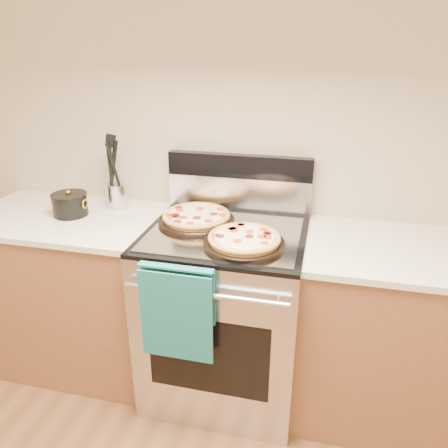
% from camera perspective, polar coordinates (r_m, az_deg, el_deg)
% --- Properties ---
extents(wall_back, '(4.00, 0.00, 4.00)m').
position_cam_1_polar(wall_back, '(2.28, 2.30, 12.45)').
color(wall_back, tan).
rests_on(wall_back, ground).
extents(range_body, '(0.76, 0.68, 0.90)m').
position_cam_1_polar(range_body, '(2.31, 0.18, -11.77)').
color(range_body, '#B7B7BC').
rests_on(range_body, ground).
extents(oven_window, '(0.56, 0.01, 0.40)m').
position_cam_1_polar(oven_window, '(2.05, -2.09, -16.95)').
color(oven_window, black).
rests_on(oven_window, range_body).
extents(cooktop, '(0.76, 0.68, 0.02)m').
position_cam_1_polar(cooktop, '(2.08, 0.20, -1.29)').
color(cooktop, black).
rests_on(cooktop, range_body).
extents(backsplash_lower, '(0.76, 0.06, 0.18)m').
position_cam_1_polar(backsplash_lower, '(2.33, 1.97, 4.01)').
color(backsplash_lower, silver).
rests_on(backsplash_lower, cooktop).
extents(backsplash_upper, '(0.76, 0.06, 0.12)m').
position_cam_1_polar(backsplash_upper, '(2.28, 2.02, 7.58)').
color(backsplash_upper, black).
rests_on(backsplash_upper, backsplash_lower).
extents(oven_handle, '(0.70, 0.03, 0.03)m').
position_cam_1_polar(oven_handle, '(1.81, -2.59, -9.21)').
color(oven_handle, silver).
rests_on(oven_handle, range_body).
extents(dish_towel, '(0.32, 0.05, 0.42)m').
position_cam_1_polar(dish_towel, '(1.90, -6.09, -11.27)').
color(dish_towel, navy).
rests_on(dish_towel, oven_handle).
extents(foil_sheet, '(0.70, 0.55, 0.01)m').
position_cam_1_polar(foil_sheet, '(2.05, 0.00, -1.29)').
color(foil_sheet, gray).
rests_on(foil_sheet, cooktop).
extents(cabinet_left, '(1.00, 0.62, 0.88)m').
position_cam_1_polar(cabinet_left, '(2.65, -18.74, -8.43)').
color(cabinet_left, brown).
rests_on(cabinet_left, ground).
extents(countertop_left, '(1.02, 0.64, 0.03)m').
position_cam_1_polar(countertop_left, '(2.45, -20.07, 0.73)').
color(countertop_left, beige).
rests_on(countertop_left, cabinet_left).
extents(cabinet_right, '(1.00, 0.62, 0.88)m').
position_cam_1_polar(cabinet_right, '(2.34, 22.50, -13.58)').
color(cabinet_right, brown).
rests_on(cabinet_right, ground).
extents(countertop_right, '(1.02, 0.64, 0.03)m').
position_cam_1_polar(countertop_right, '(2.11, 24.34, -3.51)').
color(countertop_right, beige).
rests_on(countertop_right, cabinet_right).
extents(pepperoni_pizza_back, '(0.39, 0.39, 0.05)m').
position_cam_1_polar(pepperoni_pizza_back, '(2.17, -3.63, 0.86)').
color(pepperoni_pizza_back, '#A56532').
rests_on(pepperoni_pizza_back, foil_sheet).
extents(pepperoni_pizza_front, '(0.45, 0.45, 0.05)m').
position_cam_1_polar(pepperoni_pizza_front, '(1.92, 2.65, -2.11)').
color(pepperoni_pizza_front, '#A56532').
rests_on(pepperoni_pizza_front, foil_sheet).
extents(utensil_crock, '(0.12, 0.12, 0.14)m').
position_cam_1_polar(utensil_crock, '(2.46, -13.78, 3.63)').
color(utensil_crock, silver).
rests_on(utensil_crock, countertop_left).
extents(saucepan, '(0.19, 0.19, 0.11)m').
position_cam_1_polar(saucepan, '(2.42, -19.46, 2.31)').
color(saucepan, black).
rests_on(saucepan, countertop_left).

